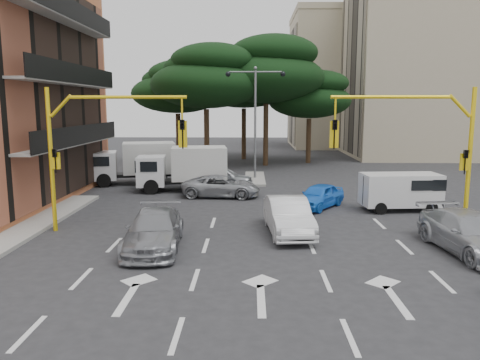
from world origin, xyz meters
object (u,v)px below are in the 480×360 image
at_px(car_silver_cross_b, 224,177).
at_px(car_silver_wagon, 154,230).
at_px(car_blue_compact, 319,196).
at_px(box_truck_a, 134,163).
at_px(signal_mast_left, 93,139).
at_px(car_white_hatch, 288,216).
at_px(street_lamp_center, 255,103).
at_px(box_truck_b, 183,169).
at_px(car_silver_cross_a, 221,186).
at_px(van_white, 400,192).
at_px(signal_mast_right, 426,140).
at_px(car_silver_parked, 470,233).

bearing_deg(car_silver_cross_b, car_silver_wagon, 177.68).
height_order(car_blue_compact, box_truck_a, box_truck_a).
distance_m(signal_mast_left, car_white_hatch, 8.65).
bearing_deg(car_blue_compact, car_white_hatch, -76.02).
bearing_deg(street_lamp_center, car_white_hatch, -84.95).
bearing_deg(car_silver_wagon, box_truck_b, 89.03).
xyz_separation_m(car_silver_cross_b, box_truck_a, (-6.18, 1.00, 0.77)).
bearing_deg(car_silver_cross_a, car_white_hatch, -152.77).
xyz_separation_m(car_silver_cross_a, car_silver_cross_b, (-0.02, 3.41, 0.00)).
bearing_deg(car_white_hatch, signal_mast_left, 173.35).
height_order(car_silver_wagon, car_silver_cross_b, car_silver_wagon).
bearing_deg(box_truck_b, car_white_hatch, -156.51).
relative_size(car_blue_compact, car_silver_wagon, 0.76).
distance_m(street_lamp_center, car_blue_compact, 10.88).
distance_m(signal_mast_left, car_blue_compact, 11.60).
bearing_deg(car_white_hatch, car_silver_cross_b, 101.23).
relative_size(car_silver_cross_a, van_white, 1.18).
height_order(street_lamp_center, van_white, street_lamp_center).
height_order(signal_mast_left, car_blue_compact, signal_mast_left).
distance_m(car_white_hatch, car_silver_cross_b, 11.71).
bearing_deg(street_lamp_center, van_white, -53.31).
bearing_deg(box_truck_a, car_blue_compact, -136.03).
xyz_separation_m(street_lamp_center, car_white_hatch, (1.26, -14.24, -4.68)).
xyz_separation_m(car_silver_cross_a, van_white, (9.26, -3.33, 0.33)).
height_order(signal_mast_left, car_silver_cross_b, signal_mast_left).
relative_size(signal_mast_right, car_silver_parked, 1.20).
distance_m(car_silver_wagon, car_silver_parked, 11.48).
xyz_separation_m(car_white_hatch, box_truck_b, (-5.76, 9.74, 0.62)).
height_order(signal_mast_right, car_silver_wagon, signal_mast_right).
distance_m(car_silver_cross_a, van_white, 9.84).
height_order(car_silver_wagon, box_truck_b, box_truck_b).
bearing_deg(street_lamp_center, box_truck_b, -135.00).
distance_m(car_white_hatch, box_truck_b, 11.33).
bearing_deg(van_white, car_silver_parked, -1.98).
xyz_separation_m(signal_mast_right, box_truck_b, (-11.30, 9.51, -2.52)).
relative_size(box_truck_a, box_truck_b, 1.02).
bearing_deg(car_white_hatch, box_truck_a, 122.67).
xyz_separation_m(car_blue_compact, box_truck_a, (-11.44, 7.21, 0.77)).
bearing_deg(box_truck_a, street_lamp_center, -90.10).
relative_size(car_white_hatch, car_silver_parked, 0.91).
height_order(car_blue_compact, car_silver_wagon, car_silver_wagon).
relative_size(car_silver_cross_b, box_truck_b, 0.66).
distance_m(car_blue_compact, car_silver_wagon, 10.10).
bearing_deg(box_truck_b, signal_mast_left, 159.28).
bearing_deg(car_blue_compact, signal_mast_left, -118.96).
xyz_separation_m(car_white_hatch, car_blue_compact, (1.98, 5.03, -0.13)).
xyz_separation_m(car_silver_wagon, box_truck_b, (-0.62, 11.87, 0.67)).
bearing_deg(car_white_hatch, van_white, 31.87).
bearing_deg(car_blue_compact, signal_mast_right, -17.95).
relative_size(car_white_hatch, box_truck_a, 0.80).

